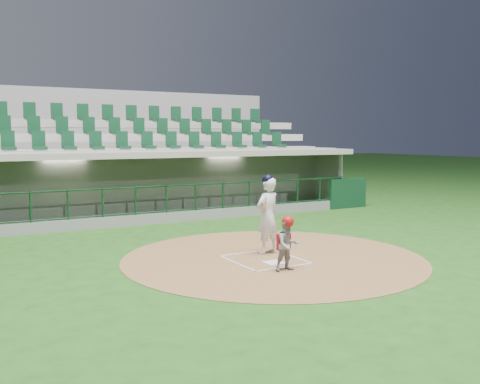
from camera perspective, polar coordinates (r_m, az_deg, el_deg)
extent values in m
plane|color=#1B4714|center=(12.92, 1.94, -7.01)|extent=(120.00, 120.00, 0.00)
cylinder|color=brown|center=(12.91, 3.55, -7.00)|extent=(7.20, 7.20, 0.01)
cube|color=silver|center=(12.33, 3.63, -7.53)|extent=(0.43, 0.43, 0.02)
cube|color=silver|center=(12.30, -0.35, -7.59)|extent=(0.05, 1.80, 0.01)
cube|color=white|center=(13.07, 5.46, -6.81)|extent=(0.05, 1.80, 0.01)
cube|color=silver|center=(13.38, 0.71, -6.48)|extent=(1.55, 0.05, 0.01)
cube|color=silver|center=(11.97, 4.81, -7.98)|extent=(1.55, 0.05, 0.01)
cube|color=slate|center=(19.70, -9.44, -4.21)|extent=(15.00, 3.00, 0.10)
cube|color=slate|center=(21.01, -10.98, 0.25)|extent=(15.00, 0.20, 2.70)
cube|color=#A09C8D|center=(20.88, -10.89, 0.90)|extent=(13.50, 0.04, 0.90)
cube|color=gray|center=(23.12, 8.27, 0.81)|extent=(0.20, 3.00, 2.70)
cube|color=gray|center=(19.17, -9.33, 4.09)|extent=(15.40, 3.50, 0.20)
cube|color=slate|center=(18.16, -7.82, -2.81)|extent=(15.00, 0.15, 0.40)
cube|color=black|center=(17.99, -7.89, 2.16)|extent=(15.00, 0.01, 0.95)
cube|color=brown|center=(20.64, -10.44, -2.99)|extent=(12.75, 0.40, 0.45)
cube|color=white|center=(18.62, -18.32, 3.41)|extent=(1.30, 0.35, 0.04)
cube|color=white|center=(20.61, -1.68, 3.92)|extent=(1.30, 0.35, 0.04)
cube|color=black|center=(22.09, 11.40, -0.14)|extent=(1.80, 0.18, 1.20)
imported|color=#A5111D|center=(19.85, -17.60, -1.88)|extent=(1.00, 0.68, 1.58)
imported|color=#9F1114|center=(21.40, -3.71, -0.68)|extent=(0.93, 0.63, 1.86)
imported|color=#B51713|center=(22.56, 3.62, -0.49)|extent=(1.69, 1.06, 1.74)
cube|color=gray|center=(22.56, -12.31, 1.37)|extent=(17.00, 6.50, 2.50)
cube|color=#A4A094|center=(21.06, -11.19, 4.21)|extent=(16.60, 0.95, 0.30)
cube|color=#A59E95|center=(21.96, -11.99, 5.70)|extent=(16.60, 0.95, 0.30)
cube|color=gray|center=(22.88, -12.73, 7.06)|extent=(16.60, 0.95, 0.30)
cube|color=slate|center=(25.72, -14.56, 4.93)|extent=(17.00, 0.25, 5.05)
imported|color=silver|center=(13.18, 2.96, -2.53)|extent=(0.77, 0.60, 1.88)
sphere|color=black|center=(13.08, 2.99, 1.29)|extent=(0.28, 0.28, 0.28)
cylinder|color=tan|center=(12.80, 2.62, -1.45)|extent=(0.58, 0.79, 0.39)
imported|color=gray|center=(11.58, 5.10, -5.66)|extent=(0.56, 0.45, 1.12)
sphere|color=#A61211|center=(11.49, 5.12, -3.17)|extent=(0.26, 0.26, 0.26)
cube|color=maroon|center=(11.69, 4.69, -5.29)|extent=(0.32, 0.10, 0.35)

